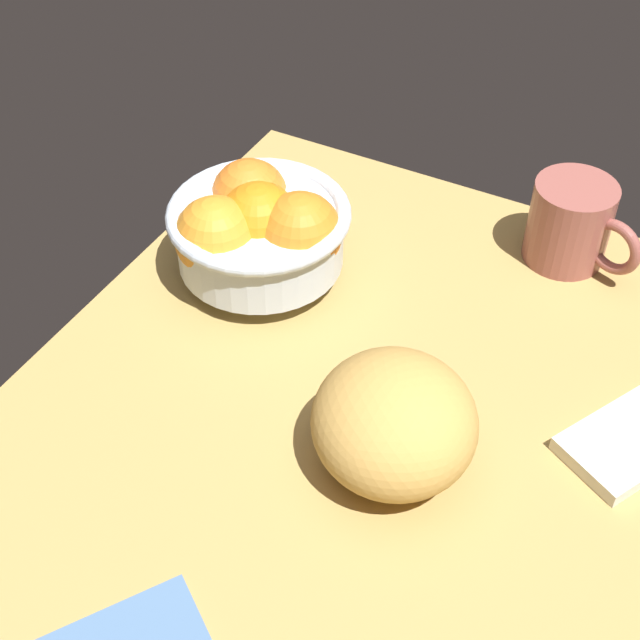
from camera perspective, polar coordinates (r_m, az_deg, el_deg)
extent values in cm
cube|color=#AA8A4B|center=(83.54, 2.18, -8.11)|extent=(82.29, 65.39, 3.00)
cylinder|color=silver|center=(97.73, -3.71, 3.43)|extent=(8.06, 8.06, 2.02)
cylinder|color=silver|center=(95.16, -3.82, 5.28)|extent=(17.60, 17.60, 6.07)
torus|color=silver|center=(93.30, -3.91, 6.74)|extent=(19.20, 19.20, 1.60)
sphere|color=orange|center=(97.82, -4.47, 7.77)|extent=(8.36, 8.36, 8.36)
sphere|color=orange|center=(92.49, -1.28, 5.52)|extent=(8.73, 8.73, 8.73)
sphere|color=orange|center=(92.57, -6.58, 5.23)|extent=(8.65, 8.65, 8.65)
sphere|color=orange|center=(94.03, -3.87, 6.15)|extent=(8.71, 8.71, 8.71)
ellipsoid|color=tan|center=(77.14, 4.73, -6.45)|extent=(20.11, 19.81, 10.17)
cube|color=silver|center=(85.94, 19.20, -7.17)|extent=(15.06, 12.94, 1.49)
cylinder|color=#965149|center=(101.13, 15.51, 5.97)|extent=(8.87, 8.87, 9.35)
torus|color=#965149|center=(99.09, 18.10, 4.42)|extent=(3.31, 6.46, 6.44)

